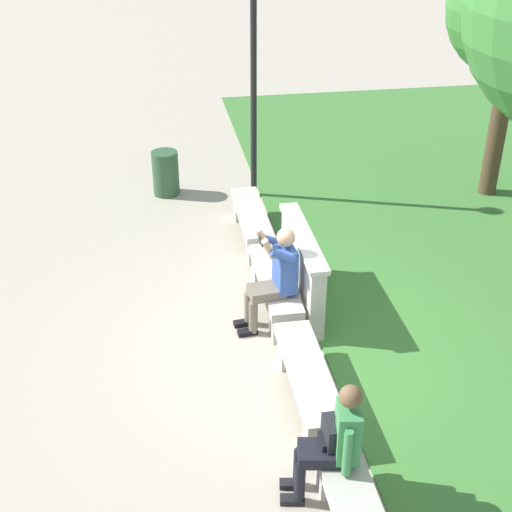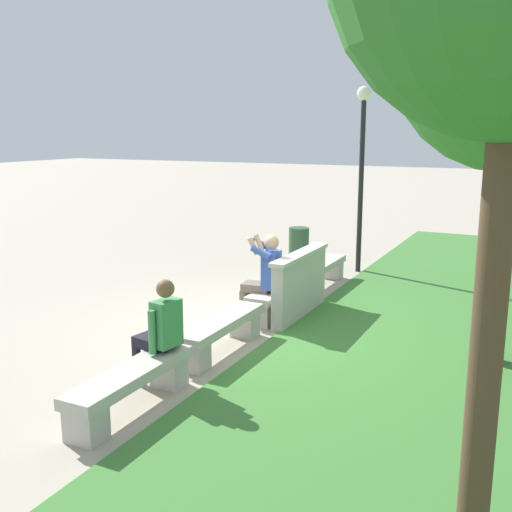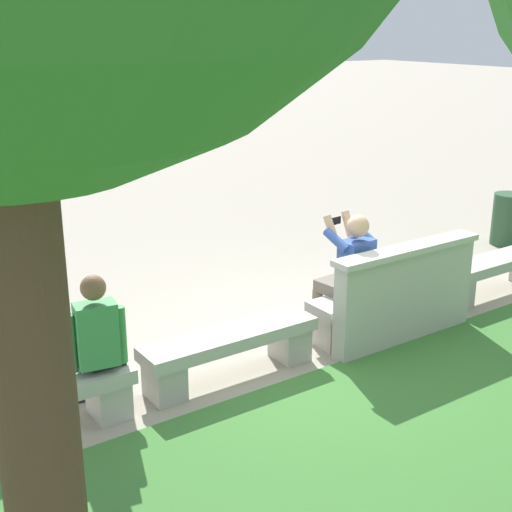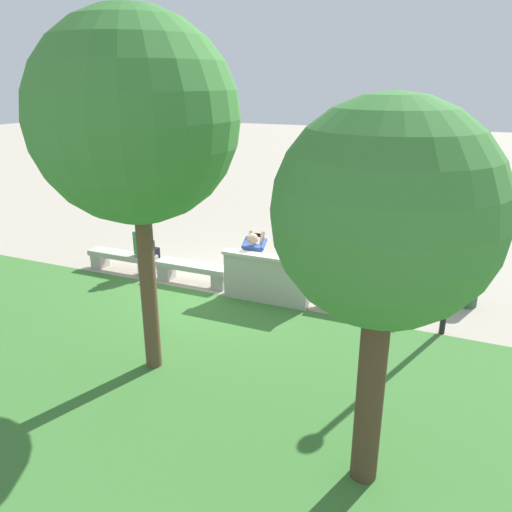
% 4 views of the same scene
% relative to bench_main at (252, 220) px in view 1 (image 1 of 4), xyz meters
% --- Properties ---
extents(ground_plane, '(80.00, 80.00, 0.00)m').
position_rel_bench_main_xyz_m(ground_plane, '(2.79, 0.00, -0.29)').
color(ground_plane, '#A89E8C').
extents(bench_main, '(1.71, 0.40, 0.45)m').
position_rel_bench_main_xyz_m(bench_main, '(0.00, 0.00, 0.00)').
color(bench_main, '#B7B2A8').
rests_on(bench_main, ground).
extents(bench_near, '(1.71, 0.40, 0.45)m').
position_rel_bench_main_xyz_m(bench_near, '(1.86, 0.00, 0.00)').
color(bench_near, '#B7B2A8').
rests_on(bench_near, ground).
extents(bench_mid, '(1.71, 0.40, 0.45)m').
position_rel_bench_main_xyz_m(bench_mid, '(3.72, 0.00, 0.00)').
color(bench_mid, '#B7B2A8').
rests_on(bench_mid, ground).
extents(backrest_wall_with_plaque, '(1.80, 0.24, 1.01)m').
position_rel_bench_main_xyz_m(backrest_wall_with_plaque, '(1.86, 0.34, 0.22)').
color(backrest_wall_with_plaque, '#B7B2A8').
rests_on(backrest_wall_with_plaque, ground).
extents(person_photographer, '(0.50, 0.75, 1.32)m').
position_rel_bench_main_xyz_m(person_photographer, '(2.27, -0.08, 0.44)').
color(person_photographer, black).
rests_on(person_photographer, ground).
extents(person_distant, '(0.47, 0.71, 1.26)m').
position_rel_bench_main_xyz_m(person_distant, '(4.96, -0.07, 0.38)').
color(person_distant, black).
rests_on(person_distant, ground).
extents(backpack, '(0.28, 0.24, 0.43)m').
position_rel_bench_main_xyz_m(backpack, '(4.89, -0.05, 0.33)').
color(backpack, black).
rests_on(backpack, bench_far).
extents(trash_bin, '(0.44, 0.44, 0.75)m').
position_rel_bench_main_xyz_m(trash_bin, '(-1.79, -1.17, 0.08)').
color(trash_bin, '#2D5133').
rests_on(trash_bin, ground).
extents(lamp_post, '(0.28, 0.28, 3.66)m').
position_rel_bench_main_xyz_m(lamp_post, '(-1.46, 0.27, 2.12)').
color(lamp_post, black).
rests_on(lamp_post, ground).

